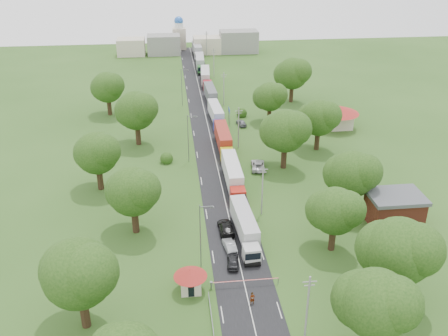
{
  "coord_description": "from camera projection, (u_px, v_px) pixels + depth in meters",
  "views": [
    {
      "loc": [
        -8.69,
        -77.1,
        43.34
      ],
      "look_at": [
        0.58,
        5.01,
        3.0
      ],
      "focal_mm": 40.0,
      "sensor_mm": 36.0,
      "label": 1
    }
  ],
  "objects": [
    {
      "name": "tree_6",
      "position": [
        270.0,
        96.0,
        118.74
      ],
      "size": [
        8.0,
        8.0,
        10.1
      ],
      "color": "#382616",
      "rests_on": "ground"
    },
    {
      "name": "pole_1",
      "position": [
        262.0,
        189.0,
        80.99
      ],
      "size": [
        1.6,
        0.24,
        9.0
      ],
      "color": "gray",
      "rests_on": "ground"
    },
    {
      "name": "pedestrian_booth",
      "position": [
        199.0,
        275.0,
        67.33
      ],
      "size": [
        1.03,
        0.99,
        1.67
      ],
      "primitive_type": "imported",
      "rotation": [
        0.0,
        0.0,
        -0.64
      ],
      "color": "gray",
      "rests_on": "ground"
    },
    {
      "name": "car_lane_mid",
      "position": [
        230.0,
        246.0,
        73.64
      ],
      "size": [
        1.99,
        4.28,
        1.36
      ],
      "primitive_type": "imported",
      "rotation": [
        0.0,
        0.0,
        3.28
      ],
      "color": "#9FA1A7",
      "rests_on": "ground"
    },
    {
      "name": "pole_3",
      "position": [
        224.0,
        88.0,
        131.0
      ],
      "size": [
        1.6,
        0.24,
        9.0
      ],
      "color": "gray",
      "rests_on": "ground"
    },
    {
      "name": "pole_5",
      "position": [
        207.0,
        43.0,
        181.0
      ],
      "size": [
        1.6,
        0.24,
        9.0
      ],
      "color": "gray",
      "rests_on": "ground"
    },
    {
      "name": "pole_4",
      "position": [
        214.0,
        62.0,
        156.0
      ],
      "size": [
        1.6,
        0.24,
        9.0
      ],
      "color": "gray",
      "rests_on": "ground"
    },
    {
      "name": "pedestrian_near",
      "position": [
        252.0,
        299.0,
        62.94
      ],
      "size": [
        0.65,
        0.43,
        1.77
      ],
      "primitive_type": "imported",
      "rotation": [
        0.0,
        0.0,
        0.01
      ],
      "color": "gray",
      "rests_on": "ground"
    },
    {
      "name": "guard_booth",
      "position": [
        190.0,
        277.0,
        64.74
      ],
      "size": [
        4.4,
        4.4,
        3.45
      ],
      "color": "beige",
      "rests_on": "ground"
    },
    {
      "name": "pole_2",
      "position": [
        239.0,
        127.0,
        105.99
      ],
      "size": [
        1.6,
        0.24,
        9.0
      ],
      "color": "gray",
      "rests_on": "ground"
    },
    {
      "name": "truck_3",
      "position": [
        216.0,
        114.0,
        120.66
      ],
      "size": [
        3.05,
        14.12,
        3.9
      ],
      "color": "#1D2AAE",
      "rests_on": "ground"
    },
    {
      "name": "truck_1",
      "position": [
        233.0,
        175.0,
        90.92
      ],
      "size": [
        2.66,
        15.38,
        4.27
      ],
      "color": "#AE1E13",
      "rests_on": "ground"
    },
    {
      "name": "info_sign",
      "position": [
        229.0,
        112.0,
        119.2
      ],
      "size": [
        0.12,
        3.1,
        4.1
      ],
      "color": "slate",
      "rests_on": "ground"
    },
    {
      "name": "tree_13",
      "position": [
        107.0,
        87.0,
        123.47
      ],
      "size": [
        8.8,
        8.8,
        11.07
      ],
      "color": "#382616",
      "rests_on": "ground"
    },
    {
      "name": "truck_0",
      "position": [
        245.0,
        227.0,
        75.67
      ],
      "size": [
        3.08,
        14.3,
        3.95
      ],
      "color": "beige",
      "rests_on": "ground"
    },
    {
      "name": "house_cream",
      "position": [
        337.0,
        113.0,
        116.95
      ],
      "size": [
        10.08,
        10.08,
        5.8
      ],
      "color": "beige",
      "rests_on": "ground"
    },
    {
      "name": "ground",
      "position": [
        224.0,
        196.0,
        88.74
      ],
      "size": [
        260.0,
        260.0,
        0.0
      ],
      "primitive_type": "plane",
      "color": "#2A4C19",
      "rests_on": "ground"
    },
    {
      "name": "boom_barrier",
      "position": [
        235.0,
        282.0,
        65.89
      ],
      "size": [
        9.22,
        0.35,
        1.18
      ],
      "color": "slate",
      "rests_on": "ground"
    },
    {
      "name": "tree_4",
      "position": [
        285.0,
        130.0,
        95.69
      ],
      "size": [
        9.6,
        9.6,
        12.05
      ],
      "color": "#382616",
      "rests_on": "ground"
    },
    {
      "name": "house_brick",
      "position": [
        394.0,
        209.0,
        79.48
      ],
      "size": [
        8.6,
        6.6,
        5.2
      ],
      "color": "maroon",
      "rests_on": "ground"
    },
    {
      "name": "truck_7",
      "position": [
        197.0,
        50.0,
        181.67
      ],
      "size": [
        2.98,
        15.66,
        4.33
      ],
      "color": "#AAAAAA",
      "rests_on": "ground"
    },
    {
      "name": "tree_11",
      "position": [
        97.0,
        152.0,
        87.96
      ],
      "size": [
        8.8,
        8.8,
        11.07
      ],
      "color": "#382616",
      "rests_on": "ground"
    },
    {
      "name": "tree_0",
      "position": [
        376.0,
        303.0,
        52.99
      ],
      "size": [
        8.8,
        8.8,
        11.07
      ],
      "color": "#382616",
      "rests_on": "ground"
    },
    {
      "name": "tree_7",
      "position": [
        292.0,
        73.0,
        132.51
      ],
      "size": [
        9.6,
        9.6,
        12.05
      ],
      "color": "#382616",
      "rests_on": "ground"
    },
    {
      "name": "church",
      "position": [
        179.0,
        35.0,
        191.34
      ],
      "size": [
        5.0,
        5.0,
        12.3
      ],
      "color": "beige",
      "rests_on": "ground"
    },
    {
      "name": "truck_5",
      "position": [
        205.0,
        77.0,
        149.96
      ],
      "size": [
        3.38,
        15.0,
        4.14
      ],
      "color": "maroon",
      "rests_on": "ground"
    },
    {
      "name": "tree_1",
      "position": [
        399.0,
        250.0,
        60.47
      ],
      "size": [
        9.6,
        9.6,
        12.05
      ],
      "color": "#382616",
      "rests_on": "ground"
    },
    {
      "name": "lamp_2",
      "position": [
        182.0,
        86.0,
        130.42
      ],
      "size": [
        2.03,
        0.22,
        10.0
      ],
      "color": "slate",
      "rests_on": "ground"
    },
    {
      "name": "car_verge_far",
      "position": [
        241.0,
        123.0,
        119.39
      ],
      "size": [
        2.4,
        4.44,
        1.43
      ],
      "primitive_type": "imported",
      "rotation": [
        0.0,
        0.0,
        3.32
      ],
      "color": "slate",
      "rests_on": "ground"
    },
    {
      "name": "tree_9",
      "position": [
        79.0,
        272.0,
        56.64
      ],
      "size": [
        9.6,
        9.6,
        12.05
      ],
      "color": "#382616",
      "rests_on": "ground"
    },
    {
      "name": "distant_town",
      "position": [
        193.0,
        44.0,
        185.51
      ],
      "size": [
        52.0,
        8.0,
        8.0
      ],
      "color": "gray",
      "rests_on": "ground"
    },
    {
      "name": "truck_4",
      "position": [
        211.0,
        95.0,
        134.6
      ],
      "size": [
        2.85,
        14.14,
        3.91
      ],
      "color": "silver",
      "rests_on": "ground"
    },
    {
      "name": "car_verge_near",
      "position": [
        258.0,
        165.0,
        98.15
      ],
      "size": [
        3.27,
        5.93,
        1.57
      ],
      "primitive_type": "imported",
      "rotation": [
        0.0,
        0.0,
        3.02
      ],
      "color": "silver",
      "rests_on": "ground"
    },
    {
      "name": "truck_6",
      "position": [
        200.0,
        63.0,
        165.29
      ],
      "size": [
        3.21,
        15.44,
        4.27
      ],
      "color": "#26662A",
      "rests_on": "ground"
    },
    {
      "name": "car_lane_front",
      "position": [
        233.0,
        261.0,
        70.33
      ],
      "size": [
        2.06,
        4.22,
        1.39
      ],
      "primitive_type": "imported",
      "rotation": [
        0.0,
        0.0,
        3.04
      ],
      "color": "black",
      "rests_on": "ground"
    },
    {
      "name": "lamp_1",
      "position": [
        189.0,
        136.0,
        99.16
      ],
      "size": [
        2.03,
        0.22,
        10.0
      ],
      "color": "slate",
      "rests_on": "ground"
    },
    {
      "name": "lamp_0",
      "position": [
        201.0,
        233.0,
        67.91
      ],
      "size": [
        2.03,
        0.22,
        10.0
      ],
      "color": "slate",
      "rests_on": "ground"
    },
    {
      "name": "truck_2",
      "position": [
        223.0,
        140.0,
        106.01
      ],
      "size": [
        2.63,
        15.1,
        4.19
      ],
      "color": "gold",
      "rests_on": "ground"
    },
    {
      "name": "tree_5",
      "position": [
        319.0,
        117.0,
        104.0
      ],
      "size": [
        8.8,
        8.8,
        11.07
      ],
      "color": "#382616",
      "rests_on": "ground"
    },
    {
      "name": "road",
      "position": [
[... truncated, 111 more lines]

